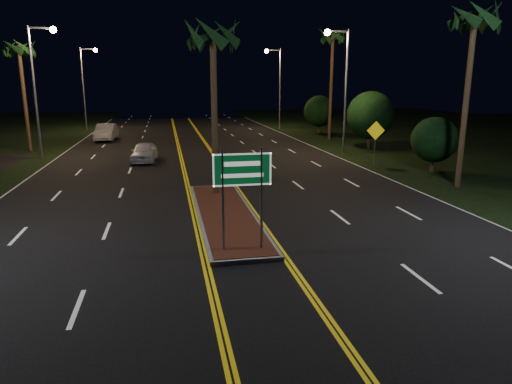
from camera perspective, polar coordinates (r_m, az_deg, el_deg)
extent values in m
plane|color=black|center=(12.03, 0.60, -12.40)|extent=(120.00, 120.00, 0.00)
cube|color=gray|center=(18.48, -3.83, -2.82)|extent=(2.25, 10.25, 0.15)
cube|color=#592819|center=(18.45, -3.83, -2.57)|extent=(2.00, 10.00, 0.02)
cylinder|color=gray|center=(13.94, -4.15, -1.11)|extent=(0.08, 0.08, 3.20)
cylinder|color=gray|center=(14.13, 0.69, -0.87)|extent=(0.08, 0.08, 3.20)
cube|color=#07471E|center=(13.82, -1.74, 2.83)|extent=(1.80, 0.04, 1.00)
cube|color=white|center=(13.79, -1.72, 2.81)|extent=(1.80, 0.01, 1.00)
cylinder|color=gray|center=(35.70, -25.91, 10.96)|extent=(0.18, 0.18, 9.00)
cube|color=gray|center=(35.69, -25.36, 18.05)|extent=(1.60, 0.12, 0.12)
sphere|color=#F6B66E|center=(35.50, -24.03, 18.04)|extent=(0.44, 0.44, 0.44)
cylinder|color=gray|center=(55.30, -20.77, 11.86)|extent=(0.18, 0.18, 9.00)
cube|color=gray|center=(55.29, -20.31, 16.42)|extent=(1.60, 0.12, 0.12)
sphere|color=#F6B66E|center=(55.18, -19.45, 16.39)|extent=(0.44, 0.44, 0.44)
cylinder|color=gray|center=(35.18, 11.15, 12.02)|extent=(0.18, 0.18, 9.00)
cube|color=gray|center=(35.06, 10.21, 19.18)|extent=(1.60, 0.12, 0.12)
sphere|color=#F6B66E|center=(34.78, 8.90, 19.11)|extent=(0.44, 0.44, 0.44)
cylinder|color=gray|center=(54.24, 3.01, 12.68)|extent=(0.18, 0.18, 9.00)
cube|color=gray|center=(54.16, 2.21, 17.29)|extent=(1.60, 0.12, 0.12)
sphere|color=#F6B66E|center=(53.98, 1.34, 17.20)|extent=(0.44, 0.44, 0.44)
cylinder|color=#382819|center=(21.26, -5.22, 9.38)|extent=(0.28, 0.28, 7.50)
cylinder|color=#382819|center=(40.04, -26.95, 10.27)|extent=(0.28, 0.28, 8.00)
cylinder|color=#382819|center=(25.33, 24.76, 10.01)|extent=(0.28, 0.28, 8.50)
cylinder|color=#382819|center=(43.29, 9.36, 12.65)|extent=(0.28, 0.28, 9.50)
cylinder|color=#382819|center=(29.58, 21.15, 3.23)|extent=(0.24, 0.24, 0.90)
sphere|color=black|center=(29.37, 21.40, 6.11)|extent=(2.70, 2.70, 2.70)
cylinder|color=#382819|center=(38.49, 13.93, 6.20)|extent=(0.24, 0.24, 1.26)
sphere|color=black|center=(38.29, 14.11, 9.31)|extent=(3.78, 3.78, 3.78)
cylinder|color=#382819|center=(49.50, 7.84, 7.90)|extent=(0.24, 0.24, 1.08)
sphere|color=black|center=(49.36, 7.91, 9.98)|extent=(3.24, 3.24, 3.24)
imported|color=silver|center=(32.12, -13.80, 5.06)|extent=(2.39, 4.74, 1.53)
imported|color=silver|center=(45.27, -18.25, 7.28)|extent=(2.46, 5.37, 1.76)
cylinder|color=gray|center=(30.66, 14.62, 5.55)|extent=(0.07, 0.07, 2.49)
cube|color=yellow|center=(30.53, 14.75, 7.44)|extent=(1.20, 0.07, 1.20)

